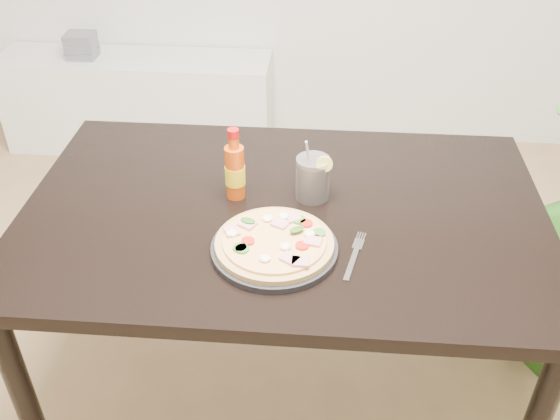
# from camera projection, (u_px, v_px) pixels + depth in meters

# --- Properties ---
(dining_table) EXTENTS (1.40, 0.90, 0.75)m
(dining_table) POSITION_uv_depth(u_px,v_px,m) (284.00, 233.00, 1.72)
(dining_table) COLOR black
(dining_table) RESTS_ON ground
(plate) EXTENTS (0.31, 0.31, 0.02)m
(plate) POSITION_uv_depth(u_px,v_px,m) (274.00, 248.00, 1.52)
(plate) COLOR black
(plate) RESTS_ON dining_table
(pizza) EXTENTS (0.29, 0.29, 0.03)m
(pizza) POSITION_uv_depth(u_px,v_px,m) (275.00, 242.00, 1.51)
(pizza) COLOR tan
(pizza) RESTS_ON plate
(hot_sauce_bottle) EXTENTS (0.07, 0.07, 0.21)m
(hot_sauce_bottle) POSITION_uv_depth(u_px,v_px,m) (235.00, 171.00, 1.67)
(hot_sauce_bottle) COLOR #CF480C
(hot_sauce_bottle) RESTS_ON dining_table
(cola_cup) EXTENTS (0.10, 0.09, 0.18)m
(cola_cup) POSITION_uv_depth(u_px,v_px,m) (313.00, 179.00, 1.68)
(cola_cup) COLOR black
(cola_cup) RESTS_ON dining_table
(fork) EXTENTS (0.06, 0.19, 0.00)m
(fork) POSITION_uv_depth(u_px,v_px,m) (355.00, 254.00, 1.51)
(fork) COLOR silver
(fork) RESTS_ON dining_table
(media_console) EXTENTS (1.40, 0.34, 0.50)m
(media_console) POSITION_uv_depth(u_px,v_px,m) (139.00, 102.00, 3.32)
(media_console) COLOR white
(media_console) RESTS_ON ground
(cd_stack) EXTENTS (0.14, 0.12, 0.13)m
(cd_stack) POSITION_uv_depth(u_px,v_px,m) (81.00, 45.00, 3.14)
(cd_stack) COLOR slate
(cd_stack) RESTS_ON media_console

